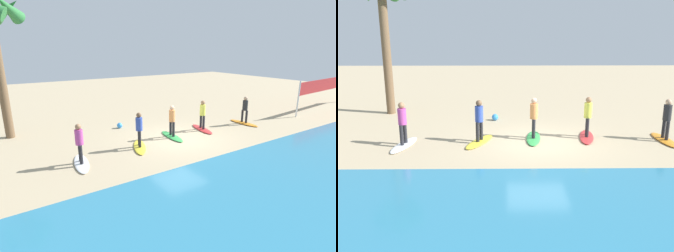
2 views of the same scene
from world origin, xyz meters
The scene contains 13 objects.
ground_plane centered at (0.00, 0.00, 0.00)m, with size 60.00×60.00×0.00m, color tan.
surfboard_orange centered at (-5.14, -0.09, 0.04)m, with size 2.10×0.56×0.09m, color orange.
surfer_orange centered at (-5.14, -0.09, 1.04)m, with size 0.32×0.46×1.64m.
surfboard_red centered at (-2.08, -0.56, 0.04)m, with size 2.10×0.56×0.09m, color red.
surfer_red centered at (-2.08, -0.56, 1.04)m, with size 0.32×0.45×1.64m.
surfboard_green centered at (0.16, -0.41, 0.04)m, with size 2.10×0.56×0.09m, color green.
surfer_green centered at (0.16, -0.41, 1.04)m, with size 0.32×0.46×1.64m.
surfboard_yellow centered at (2.35, 0.05, 0.04)m, with size 2.10×0.56×0.09m, color yellow.
surfer_yellow centered at (2.35, 0.05, 1.04)m, with size 0.32×0.43×1.64m.
surfboard_white centered at (5.26, 0.44, 0.04)m, with size 2.10×0.56×0.09m, color white.
surfer_white centered at (5.26, 0.44, 1.04)m, with size 0.32×0.45×1.64m.
volleyball_net centered at (-14.03, 0.31, 1.79)m, with size 9.07×0.88×2.50m.
beach_ball centered at (1.79, -3.55, 0.16)m, with size 0.32×0.32×0.32m, color #338CE5.
Camera 1 is at (7.99, 10.96, 4.62)m, focal length 28.97 mm.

